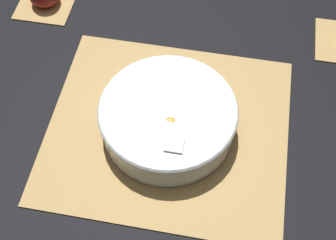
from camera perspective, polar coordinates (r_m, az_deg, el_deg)
ground_plane at (r=0.90m, az=0.00°, el=-1.11°), size 6.00×6.00×0.00m
bamboo_mat_center at (r=0.89m, az=0.00°, el=-1.01°), size 0.45×0.41×0.01m
coaster_mat_far_left at (r=1.15m, az=-14.62°, el=13.66°), size 0.12×0.12×0.01m
fruit_salad_bowl at (r=0.86m, az=-0.02°, el=0.36°), size 0.26×0.26×0.07m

